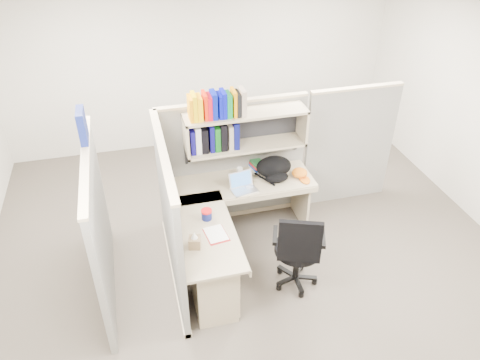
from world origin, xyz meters
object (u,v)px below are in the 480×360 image
object	(u,v)px
snack_canister	(207,214)
task_chair	(297,261)
laptop	(244,183)
desk	(223,255)
backpack	(275,169)

from	to	relation	value
snack_canister	task_chair	bearing A→B (deg)	-29.65
laptop	task_chair	size ratio (longest dim) A/B	0.27
desk	snack_canister	bearing A→B (deg)	111.29
backpack	task_chair	distance (m)	1.16
backpack	snack_canister	bearing A→B (deg)	-159.19
laptop	snack_canister	bearing A→B (deg)	-151.84
desk	backpack	xyz separation A→B (m)	(0.83, 0.83, 0.42)
laptop	task_chair	world-z (taller)	task_chair
desk	laptop	distance (m)	0.88
snack_canister	backpack	bearing A→B (deg)	30.84
laptop	backpack	world-z (taller)	backpack
backpack	snack_canister	world-z (taller)	backpack
laptop	snack_canister	xyz separation A→B (m)	(-0.52, -0.40, -0.04)
task_chair	laptop	bearing A→B (deg)	111.05
desk	task_chair	bearing A→B (deg)	-16.06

